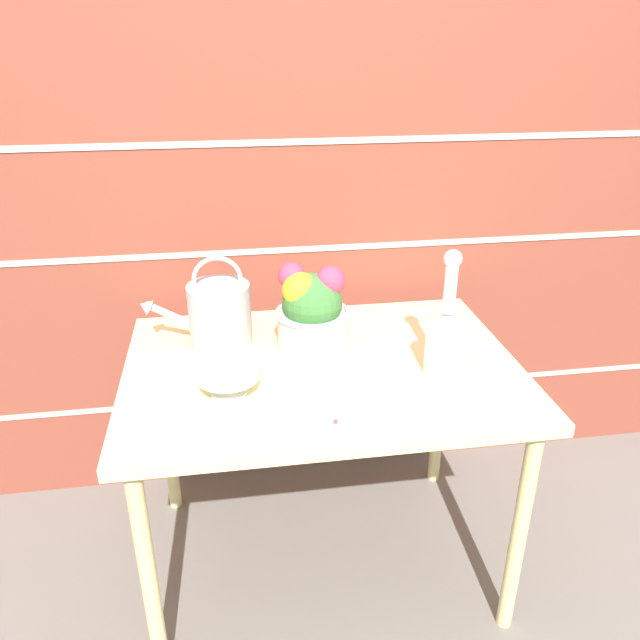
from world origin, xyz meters
The scene contains 8 objects.
ground_plane centered at (0.00, 0.00, 0.00)m, with size 12.00×12.00×0.00m, color slate.
brick_wall centered at (0.00, 0.53, 1.10)m, with size 3.60×0.08×2.20m.
patio_table centered at (0.00, 0.00, 0.67)m, with size 1.11×0.79×0.74m.
watering_can centered at (-0.28, 0.18, 0.84)m, with size 0.33×0.19×0.28m.
crystal_pedestal_bowl centered at (-0.27, -0.13, 0.82)m, with size 0.17×0.17×0.11m.
flower_planter centered at (-0.01, 0.11, 0.86)m, with size 0.22×0.22×0.26m.
glass_decanter centered at (0.32, -0.10, 0.85)m, with size 0.11×0.11×0.36m.
fallen_petal centered at (-0.01, -0.30, 0.74)m, with size 0.01×0.01×0.01m.
Camera 1 is at (-0.24, -1.54, 1.61)m, focal length 35.00 mm.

